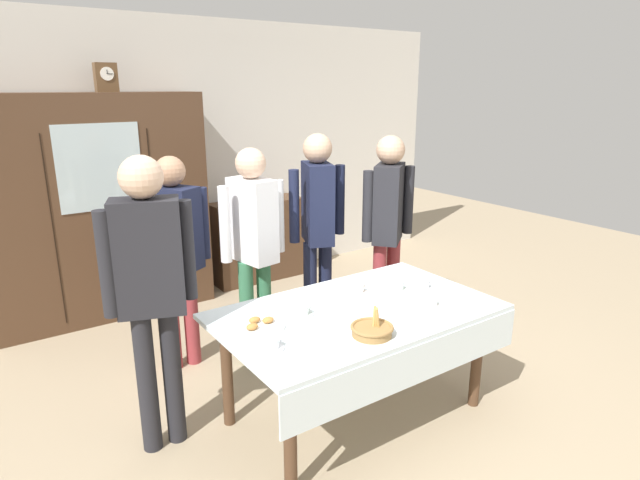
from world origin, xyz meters
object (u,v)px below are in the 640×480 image
(bookshelf_low, at_px, (257,240))
(spoon_mid_left, at_px, (409,310))
(bread_basket, at_px, (372,330))
(person_beside_shelf, at_px, (150,277))
(book_stack, at_px, (256,196))
(tea_cup_far_left, at_px, (272,344))
(person_by_cabinet, at_px, (388,217))
(spoon_center, at_px, (333,297))
(wall_cabinet, at_px, (99,209))
(tea_cup_back_edge, at_px, (424,285))
(tea_cup_near_right, at_px, (358,289))
(person_near_right_end, at_px, (176,244))
(person_behind_table_right, at_px, (318,217))
(person_behind_table_left, at_px, (253,236))
(tea_cup_center, at_px, (398,286))
(tea_cup_far_right, at_px, (431,302))
(tea_cup_mid_right, at_px, (303,311))
(mantel_clock, at_px, (106,77))
(pastry_plate, at_px, (260,326))
(dining_table, at_px, (360,326))

(bookshelf_low, xyz_separation_m, spoon_mid_left, (-0.44, -2.80, 0.30))
(bread_basket, xyz_separation_m, person_beside_shelf, (-0.97, 0.74, 0.29))
(book_stack, height_order, person_beside_shelf, person_beside_shelf)
(tea_cup_far_left, xyz_separation_m, person_by_cabinet, (1.62, 0.92, 0.27))
(spoon_center, bearing_deg, wall_cabinet, 111.01)
(bread_basket, bearing_deg, tea_cup_back_edge, 24.64)
(tea_cup_near_right, bearing_deg, person_near_right_end, 129.61)
(person_behind_table_right, height_order, person_by_cabinet, person_behind_table_right)
(tea_cup_back_edge, bearing_deg, person_behind_table_left, 127.53)
(tea_cup_center, bearing_deg, person_behind_table_left, 123.52)
(tea_cup_far_left, distance_m, tea_cup_far_right, 1.09)
(tea_cup_mid_right, bearing_deg, spoon_center, 21.01)
(bookshelf_low, distance_m, tea_cup_far_right, 2.87)
(mantel_clock, bearing_deg, tea_cup_near_right, -69.10)
(pastry_plate, height_order, spoon_mid_left, pastry_plate)
(person_beside_shelf, bearing_deg, tea_cup_back_edge, -13.11)
(tea_cup_far_right, bearing_deg, spoon_center, 131.73)
(person_near_right_end, bearing_deg, tea_cup_far_left, -90.19)
(pastry_plate, height_order, person_behind_table_left, person_behind_table_left)
(wall_cabinet, distance_m, tea_cup_center, 2.81)
(mantel_clock, xyz_separation_m, book_stack, (1.42, 0.05, -1.20))
(book_stack, distance_m, person_beside_shelf, 2.85)
(wall_cabinet, distance_m, tea_cup_far_right, 3.08)
(bookshelf_low, relative_size, tea_cup_near_right, 7.69)
(dining_table, relative_size, tea_cup_far_right, 13.22)
(wall_cabinet, bearing_deg, person_by_cabinet, -44.20)
(bread_basket, relative_size, spoon_mid_left, 2.02)
(tea_cup_mid_right, bearing_deg, tea_cup_center, -1.67)
(tea_cup_mid_right, relative_size, person_behind_table_right, 0.08)
(book_stack, relative_size, person_behind_table_left, 0.13)
(tea_cup_far_left, bearing_deg, book_stack, 63.38)
(tea_cup_mid_right, distance_m, pastry_plate, 0.29)
(person_behind_table_right, relative_size, person_behind_table_left, 1.04)
(tea_cup_far_right, bearing_deg, bookshelf_low, 84.16)
(mantel_clock, height_order, person_behind_table_right, mantel_clock)
(book_stack, bearing_deg, tea_cup_mid_right, -112.26)
(tea_cup_mid_right, height_order, person_by_cabinet, person_by_cabinet)
(bookshelf_low, xyz_separation_m, tea_cup_far_right, (-0.29, -2.83, 0.32))
(person_beside_shelf, bearing_deg, wall_cabinet, 84.14)
(book_stack, distance_m, person_near_right_end, 1.94)
(spoon_mid_left, bearing_deg, tea_cup_center, 58.32)
(bookshelf_low, distance_m, person_behind_table_right, 1.69)
(dining_table, relative_size, tea_cup_mid_right, 13.22)
(tea_cup_near_right, height_order, tea_cup_center, same)
(bookshelf_low, height_order, tea_cup_far_right, bookshelf_low)
(tea_cup_back_edge, xyz_separation_m, tea_cup_far_right, (-0.18, -0.24, 0.00))
(tea_cup_back_edge, bearing_deg, spoon_center, 159.50)
(bread_basket, bearing_deg, book_stack, 73.83)
(tea_cup_back_edge, bearing_deg, tea_cup_mid_right, 173.55)
(bookshelf_low, height_order, bread_basket, bread_basket)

